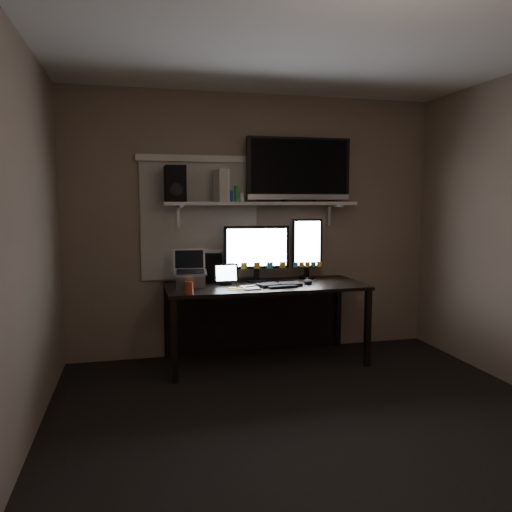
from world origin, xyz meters
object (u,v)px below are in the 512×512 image
object	(u,v)px
laptop	(190,269)
game_console	(221,186)
speaker	(175,184)
cup	(189,288)
tablet	(226,274)
monitor_portrait	(307,248)
desk	(262,301)
tv	(299,170)
mouse	(308,281)
keyboard	(279,284)
monitor_landscape	(257,253)

from	to	relation	value
laptop	game_console	size ratio (longest dim) A/B	1.11
speaker	cup	bearing A→B (deg)	-86.66
tablet	laptop	xyz separation A→B (m)	(-0.32, -0.04, 0.06)
monitor_portrait	game_console	xyz separation A→B (m)	(-0.85, -0.06, 0.60)
tablet	cup	world-z (taller)	tablet
desk	monitor_portrait	distance (m)	0.68
monitor_portrait	tv	xyz separation A→B (m)	(-0.09, 0.01, 0.76)
monitor_portrait	speaker	bearing A→B (deg)	-174.31
monitor_portrait	mouse	xyz separation A→B (m)	(-0.09, -0.30, -0.28)
laptop	cup	world-z (taller)	laptop
tablet	keyboard	bearing A→B (deg)	-18.76
monitor_portrait	cup	size ratio (longest dim) A/B	5.84
monitor_landscape	keyboard	world-z (taller)	monitor_landscape
monitor_landscape	cup	size ratio (longest dim) A/B	6.06
game_console	speaker	world-z (taller)	speaker
tv	game_console	size ratio (longest dim) A/B	3.48
monitor_landscape	monitor_portrait	distance (m)	0.53
mouse	tv	size ratio (longest dim) A/B	0.12
laptop	tv	size ratio (longest dim) A/B	0.32
monitor_portrait	cup	xyz separation A→B (m)	(-1.21, -0.54, -0.25)
game_console	cup	bearing A→B (deg)	-136.61
desk	monitor_portrait	bearing A→B (deg)	13.19
monitor_landscape	mouse	world-z (taller)	monitor_landscape
cup	desk	bearing A→B (deg)	30.56
cup	laptop	bearing A→B (deg)	81.38
tablet	cup	distance (m)	0.53
desk	monitor_landscape	size ratio (longest dim) A/B	2.91
desk	cup	size ratio (longest dim) A/B	17.67
laptop	monitor_portrait	bearing A→B (deg)	15.76
keyboard	desk	bearing A→B (deg)	105.65
mouse	cup	bearing A→B (deg)	-157.73
desk	monitor_landscape	xyz separation A→B (m)	(-0.04, 0.04, 0.45)
mouse	game_console	world-z (taller)	game_console
speaker	laptop	bearing A→B (deg)	-61.24
cup	speaker	xyz separation A→B (m)	(-0.06, 0.50, 0.86)
laptop	cup	bearing A→B (deg)	-93.36
game_console	tv	bearing A→B (deg)	-5.24
keyboard	speaker	world-z (taller)	speaker
monitor_landscape	game_console	xyz separation A→B (m)	(-0.33, 0.01, 0.62)
tv	cup	bearing A→B (deg)	-153.15
keyboard	laptop	distance (m)	0.80
cup	tv	world-z (taller)	tv
monitor_portrait	laptop	world-z (taller)	monitor_portrait
monitor_portrait	keyboard	distance (m)	0.58
monitor_portrait	tablet	world-z (taller)	monitor_portrait
desk	speaker	world-z (taller)	speaker
monitor_portrait	tv	bearing A→B (deg)	177.25
tv	monitor_portrait	bearing A→B (deg)	-5.96
monitor_landscape	monitor_portrait	xyz separation A→B (m)	(0.52, 0.07, 0.03)
tablet	cup	size ratio (longest dim) A/B	2.16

